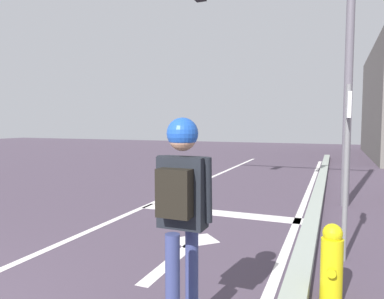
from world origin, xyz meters
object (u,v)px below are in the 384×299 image
at_px(skater, 182,196).
at_px(street_sign_post, 347,146).
at_px(traffic_signal_mast, 285,17).
at_px(fire_hydrant, 332,264).

xyz_separation_m(skater, street_sign_post, (1.22, 2.14, 0.28)).
xyz_separation_m(traffic_signal_mast, fire_hydrant, (1.03, -4.26, -3.52)).
distance_m(street_sign_post, fire_hydrant, 1.55).
bearing_deg(skater, traffic_signal_mast, 89.37).
relative_size(skater, fire_hydrant, 2.17).
distance_m(traffic_signal_mast, street_sign_post, 4.15).
relative_size(skater, traffic_signal_mast, 0.30).
height_order(street_sign_post, fire_hydrant, street_sign_post).
distance_m(skater, traffic_signal_mast, 5.94).
height_order(skater, traffic_signal_mast, traffic_signal_mast).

